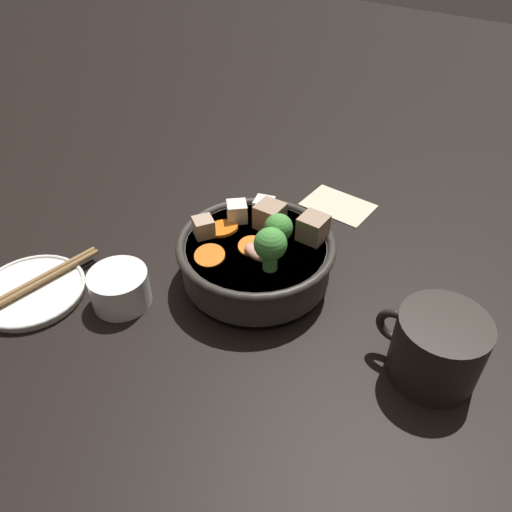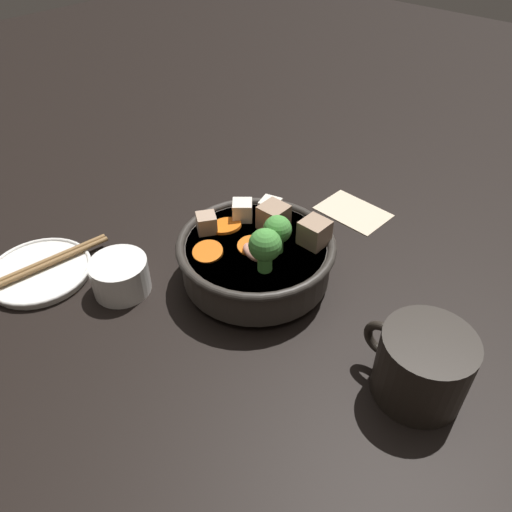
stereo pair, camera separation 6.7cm
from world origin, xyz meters
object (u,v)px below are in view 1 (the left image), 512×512
Objects in this scene: stirfry_bowl at (257,254)px; dark_mug at (436,347)px; tea_cup at (120,288)px; chopsticks_pair at (29,286)px; side_saucer at (31,291)px.

stirfry_bowl is 0.25m from dark_mug.
stirfry_bowl is at bearing -130.93° from tea_cup.
chopsticks_pair is (0.48, 0.18, -0.03)m from dark_mug.
dark_mug is (-0.37, -0.12, 0.02)m from tea_cup.
side_saucer is 0.52m from dark_mug.
stirfry_bowl is 0.31m from chopsticks_pair.
chopsticks_pair is (0.00, 0.00, 0.01)m from side_saucer.
chopsticks_pair is (0.11, 0.06, -0.01)m from tea_cup.
tea_cup is 0.39m from dark_mug.
chopsticks_pair reaches higher than side_saucer.
tea_cup reaches higher than side_saucer.
tea_cup is at bearing -150.84° from chopsticks_pair.
chopsticks_pair is at bearing 33.69° from side_saucer.
tea_cup is at bearing 49.07° from stirfry_bowl.
tea_cup is 0.63× the size of dark_mug.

